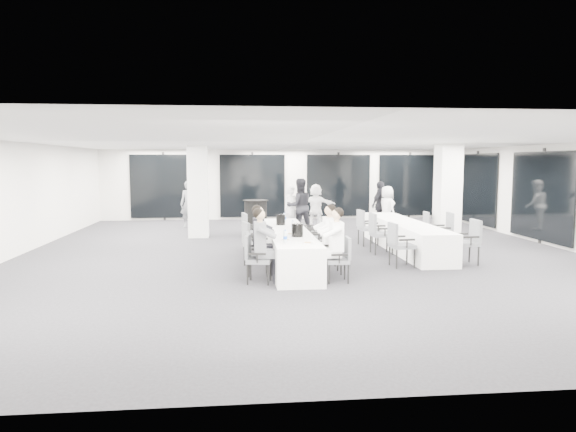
# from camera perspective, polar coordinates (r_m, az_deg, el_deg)

# --- Properties ---
(room) EXTENTS (14.04, 16.04, 2.84)m
(room) POSITION_cam_1_polar(r_m,az_deg,el_deg) (14.05, 4.55, 2.26)
(room) COLOR black
(room) RESTS_ON ground
(column_left) EXTENTS (0.60, 0.60, 2.80)m
(column_left) POSITION_cam_1_polar(r_m,az_deg,el_deg) (15.96, -9.96, 2.68)
(column_left) COLOR white
(column_left) RESTS_ON floor
(column_right) EXTENTS (0.60, 0.60, 2.80)m
(column_right) POSITION_cam_1_polar(r_m,az_deg,el_deg) (14.89, 17.30, 2.27)
(column_right) COLOR white
(column_right) RESTS_ON floor
(banquet_table_main) EXTENTS (0.90, 5.00, 0.75)m
(banquet_table_main) POSITION_cam_1_polar(r_m,az_deg,el_deg) (11.73, 0.06, -3.44)
(banquet_table_main) COLOR white
(banquet_table_main) RESTS_ON floor
(banquet_table_side) EXTENTS (0.90, 5.00, 0.75)m
(banquet_table_side) POSITION_cam_1_polar(r_m,az_deg,el_deg) (13.78, 12.83, -2.17)
(banquet_table_side) COLOR white
(banquet_table_side) RESTS_ON floor
(cocktail_table) EXTENTS (0.81, 0.81, 1.12)m
(cocktail_table) POSITION_cam_1_polar(r_m,az_deg,el_deg) (16.15, -3.61, -0.17)
(cocktail_table) COLOR black
(cocktail_table) RESTS_ON floor
(chair_main_left_near) EXTENTS (0.54, 0.58, 0.93)m
(chair_main_left_near) POSITION_cam_1_polar(r_m,az_deg,el_deg) (9.82, -3.71, -4.40)
(chair_main_left_near) COLOR #56595E
(chair_main_left_near) RESTS_ON floor
(chair_main_left_second) EXTENTS (0.45, 0.50, 0.88)m
(chair_main_left_second) POSITION_cam_1_polar(r_m,az_deg,el_deg) (10.47, -3.81, -3.91)
(chair_main_left_second) COLOR #56595E
(chair_main_left_second) RESTS_ON floor
(chair_main_left_mid) EXTENTS (0.61, 0.64, 1.00)m
(chair_main_left_mid) POSITION_cam_1_polar(r_m,az_deg,el_deg) (11.29, -3.99, -2.83)
(chair_main_left_mid) COLOR #56595E
(chair_main_left_mid) RESTS_ON floor
(chair_main_left_fourth) EXTENTS (0.48, 0.52, 0.86)m
(chair_main_left_fourth) POSITION_cam_1_polar(r_m,az_deg,el_deg) (12.31, -4.07, -2.47)
(chair_main_left_fourth) COLOR #56595E
(chair_main_left_fourth) RESTS_ON floor
(chair_main_left_far) EXTENTS (0.58, 0.62, 0.99)m
(chair_main_left_far) POSITION_cam_1_polar(r_m,az_deg,el_deg) (13.29, -4.24, -1.51)
(chair_main_left_far) COLOR #56595E
(chair_main_left_far) RESTS_ON floor
(chair_main_right_near) EXTENTS (0.45, 0.50, 0.87)m
(chair_main_right_near) POSITION_cam_1_polar(r_m,az_deg,el_deg) (9.94, 5.93, -4.48)
(chair_main_right_near) COLOR #56595E
(chair_main_right_near) RESTS_ON floor
(chair_main_right_second) EXTENTS (0.49, 0.55, 0.95)m
(chair_main_right_second) POSITION_cam_1_polar(r_m,az_deg,el_deg) (10.68, 5.13, -3.48)
(chair_main_right_second) COLOR #56595E
(chair_main_right_second) RESTS_ON floor
(chair_main_right_mid) EXTENTS (0.59, 0.63, 1.01)m
(chair_main_right_mid) POSITION_cam_1_polar(r_m,az_deg,el_deg) (11.54, 4.33, -2.61)
(chair_main_right_mid) COLOR #56595E
(chair_main_right_mid) RESTS_ON floor
(chair_main_right_fourth) EXTENTS (0.51, 0.57, 0.97)m
(chair_main_right_fourth) POSITION_cam_1_polar(r_m,az_deg,el_deg) (12.50, 3.55, -2.04)
(chair_main_right_fourth) COLOR #56595E
(chair_main_right_fourth) RESTS_ON floor
(chair_main_right_far) EXTENTS (0.54, 0.57, 0.93)m
(chair_main_right_far) POSITION_cam_1_polar(r_m,az_deg,el_deg) (13.49, 2.85, -1.54)
(chair_main_right_far) COLOR #56595E
(chair_main_right_far) RESTS_ON floor
(chair_side_left_near) EXTENTS (0.53, 0.58, 0.98)m
(chair_side_left_near) POSITION_cam_1_polar(r_m,az_deg,el_deg) (11.53, 12.19, -2.82)
(chair_side_left_near) COLOR #56595E
(chair_side_left_near) RESTS_ON floor
(chair_side_left_mid) EXTENTS (0.53, 0.60, 1.03)m
(chair_side_left_mid) POSITION_cam_1_polar(r_m,az_deg,el_deg) (13.08, 9.99, -1.61)
(chair_side_left_mid) COLOR #56595E
(chair_side_left_mid) RESTS_ON floor
(chair_side_left_far) EXTENTS (0.55, 0.60, 0.98)m
(chair_side_left_far) POSITION_cam_1_polar(r_m,az_deg,el_deg) (14.35, 8.59, -1.02)
(chair_side_left_far) COLOR #56595E
(chair_side_left_far) RESTS_ON floor
(chair_side_right_near) EXTENTS (0.52, 0.58, 1.01)m
(chair_side_right_near) POSITION_cam_1_polar(r_m,az_deg,el_deg) (12.26, 19.49, -2.42)
(chair_side_right_near) COLOR #56595E
(chair_side_right_near) RESTS_ON floor
(chair_side_right_mid) EXTENTS (0.58, 0.63, 1.03)m
(chair_side_right_mid) POSITION_cam_1_polar(r_m,az_deg,el_deg) (13.57, 16.91, -1.49)
(chair_side_right_mid) COLOR #56595E
(chair_side_right_mid) RESTS_ON floor
(chair_side_right_far) EXTENTS (0.48, 0.53, 0.90)m
(chair_side_right_far) POSITION_cam_1_polar(r_m,az_deg,el_deg) (15.01, 14.60, -1.02)
(chair_side_right_far) COLOR #56595E
(chair_side_right_far) RESTS_ON floor
(seated_guest_a) EXTENTS (0.50, 0.38, 1.44)m
(seated_guest_a) POSITION_cam_1_polar(r_m,az_deg,el_deg) (9.76, -2.76, -2.76)
(seated_guest_a) COLOR slate
(seated_guest_a) RESTS_ON floor
(seated_guest_b) EXTENTS (0.50, 0.38, 1.44)m
(seated_guest_b) POSITION_cam_1_polar(r_m,az_deg,el_deg) (10.43, -2.95, -2.20)
(seated_guest_b) COLOR black
(seated_guest_b) RESTS_ON floor
(seated_guest_c) EXTENTS (0.50, 0.38, 1.44)m
(seated_guest_c) POSITION_cam_1_polar(r_m,az_deg,el_deg) (9.85, 5.04, -2.69)
(seated_guest_c) COLOR white
(seated_guest_c) RESTS_ON floor
(seated_guest_d) EXTENTS (0.50, 0.38, 1.44)m
(seated_guest_d) POSITION_cam_1_polar(r_m,az_deg,el_deg) (10.61, 4.27, -2.06)
(seated_guest_d) COLOR white
(seated_guest_d) RESTS_ON floor
(standing_guest_a) EXTENTS (0.79, 0.73, 1.75)m
(standing_guest_a) POSITION_cam_1_polar(r_m,az_deg,el_deg) (16.49, 0.37, 1.04)
(standing_guest_a) COLOR white
(standing_guest_a) RESTS_ON floor
(standing_guest_b) EXTENTS (1.06, 0.75, 2.02)m
(standing_guest_b) POSITION_cam_1_polar(r_m,az_deg,el_deg) (16.45, 1.28, 1.50)
(standing_guest_b) COLOR black
(standing_guest_b) RESTS_ON floor
(standing_guest_d) EXTENTS (1.24, 1.19, 1.88)m
(standing_guest_d) POSITION_cam_1_polar(r_m,az_deg,el_deg) (17.81, 10.26, 1.52)
(standing_guest_d) COLOR black
(standing_guest_d) RESTS_ON floor
(standing_guest_e) EXTENTS (0.75, 0.94, 1.71)m
(standing_guest_e) POSITION_cam_1_polar(r_m,az_deg,el_deg) (17.49, 10.94, 1.15)
(standing_guest_e) COLOR white
(standing_guest_e) RESTS_ON floor
(standing_guest_f) EXTENTS (1.65, 0.83, 1.73)m
(standing_guest_f) POSITION_cam_1_polar(r_m,az_deg,el_deg) (18.40, 3.11, 1.51)
(standing_guest_f) COLOR white
(standing_guest_f) RESTS_ON floor
(standing_guest_g) EXTENTS (0.73, 0.61, 1.88)m
(standing_guest_g) POSITION_cam_1_polar(r_m,az_deg,el_deg) (18.33, -10.95, 1.63)
(standing_guest_g) COLOR slate
(standing_guest_g) RESTS_ON floor
(standing_guest_h) EXTENTS (0.98, 1.09, 1.93)m
(standing_guest_h) POSITION_cam_1_polar(r_m,az_deg,el_deg) (17.95, 16.91, 1.48)
(standing_guest_h) COLOR white
(standing_guest_h) RESTS_ON floor
(ice_bucket_near) EXTENTS (0.24, 0.24, 0.28)m
(ice_bucket_near) POSITION_cam_1_polar(r_m,az_deg,el_deg) (10.70, 1.04, -1.57)
(ice_bucket_near) COLOR black
(ice_bucket_near) RESTS_ON banquet_table_main
(ice_bucket_far) EXTENTS (0.23, 0.23, 0.26)m
(ice_bucket_far) POSITION_cam_1_polar(r_m,az_deg,el_deg) (12.71, -0.82, -0.41)
(ice_bucket_far) COLOR black
(ice_bucket_far) RESTS_ON banquet_table_main
(water_bottle_a) EXTENTS (0.08, 0.08, 0.24)m
(water_bottle_a) POSITION_cam_1_polar(r_m,az_deg,el_deg) (9.90, -0.31, -2.30)
(water_bottle_a) COLOR silver
(water_bottle_a) RESTS_ON banquet_table_main
(water_bottle_b) EXTENTS (0.06, 0.06, 0.20)m
(water_bottle_b) POSITION_cam_1_polar(r_m,az_deg,el_deg) (11.89, 0.52, -1.00)
(water_bottle_b) COLOR silver
(water_bottle_b) RESTS_ON banquet_table_main
(water_bottle_c) EXTENTS (0.07, 0.07, 0.22)m
(water_bottle_c) POSITION_cam_1_polar(r_m,az_deg,el_deg) (13.42, -0.37, -0.15)
(water_bottle_c) COLOR silver
(water_bottle_c) RESTS_ON banquet_table_main
(plate_a) EXTENTS (0.22, 0.22, 0.03)m
(plate_a) POSITION_cam_1_polar(r_m,az_deg,el_deg) (10.21, -0.22, -2.66)
(plate_a) COLOR white
(plate_a) RESTS_ON banquet_table_main
(plate_b) EXTENTS (0.22, 0.22, 0.03)m
(plate_b) POSITION_cam_1_polar(r_m,az_deg,el_deg) (9.87, 2.20, -2.96)
(plate_b) COLOR white
(plate_b) RESTS_ON banquet_table_main
(plate_c) EXTENTS (0.20, 0.20, 0.03)m
(plate_c) POSITION_cam_1_polar(r_m,az_deg,el_deg) (11.09, 0.28, -1.97)
(plate_c) COLOR white
(plate_c) RESTS_ON banquet_table_main
(wine_glass) EXTENTS (0.07, 0.07, 0.18)m
(wine_glass) POSITION_cam_1_polar(r_m,az_deg,el_deg) (9.73, 2.69, -2.36)
(wine_glass) COLOR silver
(wine_glass) RESTS_ON banquet_table_main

